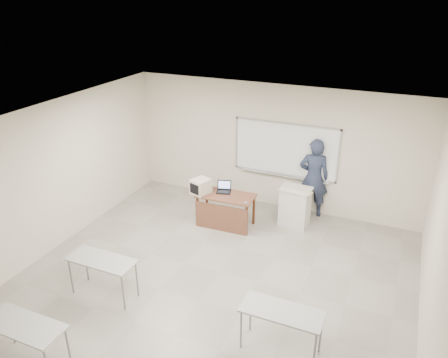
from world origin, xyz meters
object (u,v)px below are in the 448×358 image
at_px(laptop, 224,189).
at_px(keyboard, 302,191).
at_px(mouse, 246,203).
at_px(presenter, 314,178).
at_px(podium, 295,207).
at_px(instructor_desk, 224,206).
at_px(crt_monitor, 201,186).
at_px(whiteboard, 285,150).

relative_size(laptop, keyboard, 0.65).
xyz_separation_m(mouse, presenter, (1.11, 1.47, 0.18)).
relative_size(podium, keyboard, 1.92).
relative_size(mouse, presenter, 0.05).
height_order(instructor_desk, mouse, mouse).
xyz_separation_m(laptop, keyboard, (1.67, 0.33, 0.13)).
bearing_deg(podium, keyboard, -34.73).
height_order(crt_monitor, mouse, crt_monitor).
bearing_deg(presenter, laptop, 22.74).
bearing_deg(presenter, keyboard, 74.43).
bearing_deg(presenter, crt_monitor, 22.61).
relative_size(whiteboard, instructor_desk, 1.94).
xyz_separation_m(crt_monitor, laptop, (0.45, 0.28, -0.10)).
bearing_deg(podium, crt_monitor, -155.91).
bearing_deg(laptop, mouse, -44.79).
xyz_separation_m(instructor_desk, laptop, (-0.10, 0.26, 0.29)).
height_order(whiteboard, mouse, whiteboard).
bearing_deg(whiteboard, mouse, -103.43).
bearing_deg(instructor_desk, whiteboard, 55.65).
bearing_deg(presenter, mouse, 43.36).
height_order(laptop, mouse, laptop).
bearing_deg(keyboard, whiteboard, 144.89).
distance_m(instructor_desk, presenter, 2.20).
bearing_deg(keyboard, crt_monitor, -145.43).
xyz_separation_m(crt_monitor, keyboard, (2.12, 0.60, 0.03)).
xyz_separation_m(whiteboard, laptop, (-1.02, -1.21, -0.67)).
bearing_deg(podium, presenter, 74.91).
distance_m(crt_monitor, mouse, 1.11).
distance_m(podium, mouse, 1.22).
xyz_separation_m(whiteboard, instructor_desk, (-0.92, -1.48, -0.96)).
distance_m(laptop, presenter, 2.09).
height_order(instructor_desk, podium, podium).
height_order(whiteboard, keyboard, whiteboard).
relative_size(whiteboard, keyboard, 5.14).
distance_m(podium, keyboard, 0.51).
bearing_deg(whiteboard, presenter, -7.60).
bearing_deg(instructor_desk, podium, 24.15).
distance_m(instructor_desk, keyboard, 1.73).
bearing_deg(keyboard, laptop, -150.31).
bearing_deg(crt_monitor, whiteboard, 64.43).
relative_size(instructor_desk, laptop, 4.09).
xyz_separation_m(instructor_desk, keyboard, (1.57, 0.59, 0.42)).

